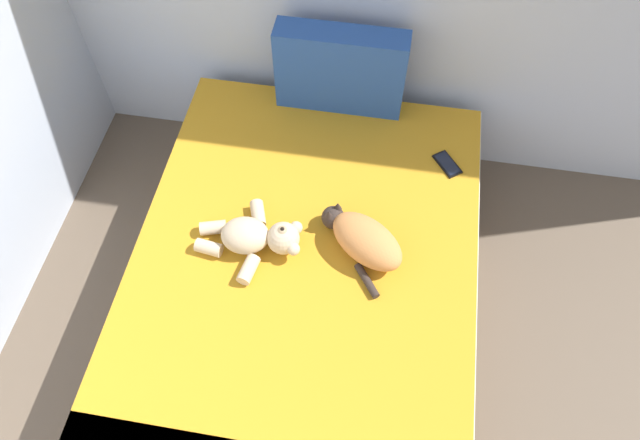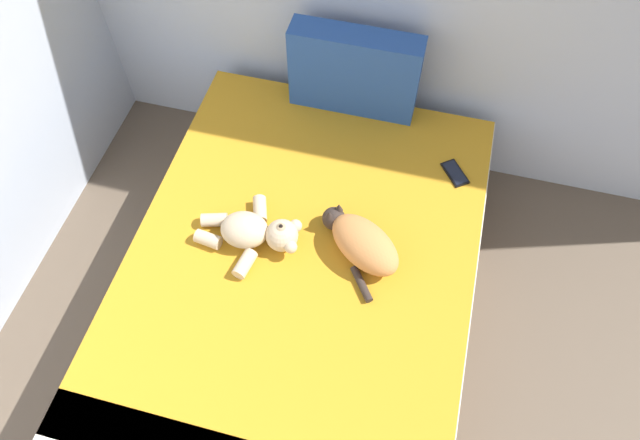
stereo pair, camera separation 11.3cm
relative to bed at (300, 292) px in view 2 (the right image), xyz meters
name	(u,v)px [view 2 (the right image)]	position (x,y,z in m)	size (l,w,h in m)	color
bed	(300,292)	(0.00, 0.00, 0.00)	(1.49, 2.09, 0.49)	olive
patterned_cushion	(354,72)	(0.02, 0.95, 0.46)	(0.61, 0.14, 0.43)	#264C99
cat	(361,242)	(0.23, 0.14, 0.32)	(0.40, 0.40, 0.15)	#D18447
teddy_bear	(255,232)	(-0.21, 0.08, 0.31)	(0.45, 0.40, 0.15)	beige
cell_phone	(455,173)	(0.57, 0.64, 0.25)	(0.15, 0.16, 0.01)	black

